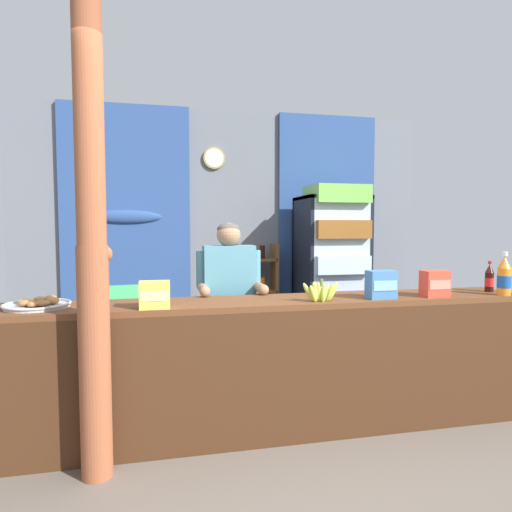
# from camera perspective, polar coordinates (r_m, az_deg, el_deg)

# --- Properties ---
(ground_plane) EXTENTS (7.30, 7.30, 0.00)m
(ground_plane) POSITION_cam_1_polar(r_m,az_deg,el_deg) (3.97, 0.05, -17.61)
(ground_plane) COLOR #665B51
(back_wall_curtained) EXTENTS (4.98, 0.22, 2.86)m
(back_wall_curtained) POSITION_cam_1_polar(r_m,az_deg,el_deg) (5.40, -3.94, 3.95)
(back_wall_curtained) COLOR slate
(back_wall_curtained) RESTS_ON ground
(stall_counter) EXTENTS (3.86, 0.49, 0.94)m
(stall_counter) POSITION_cam_1_polar(r_m,az_deg,el_deg) (3.03, 1.96, -12.85)
(stall_counter) COLOR brown
(stall_counter) RESTS_ON ground
(timber_post) EXTENTS (0.20, 0.18, 2.68)m
(timber_post) POSITION_cam_1_polar(r_m,az_deg,el_deg) (2.62, -20.65, 0.05)
(timber_post) COLOR #995133
(timber_post) RESTS_ON ground
(drink_fridge) EXTENTS (0.74, 0.75, 1.91)m
(drink_fridge) POSITION_cam_1_polar(r_m,az_deg,el_deg) (5.12, 9.99, -0.70)
(drink_fridge) COLOR black
(drink_fridge) RESTS_ON ground
(bottle_shelf_rack) EXTENTS (0.48, 0.28, 1.25)m
(bottle_shelf_rack) POSITION_cam_1_polar(r_m,az_deg,el_deg) (5.22, 0.12, -4.95)
(bottle_shelf_rack) COLOR brown
(bottle_shelf_rack) RESTS_ON ground
(plastic_lawn_chair) EXTENTS (0.49, 0.49, 0.86)m
(plastic_lawn_chair) POSITION_cam_1_polar(r_m,az_deg,el_deg) (4.55, -17.31, -8.48)
(plastic_lawn_chair) COLOR #4CC675
(plastic_lawn_chair) RESTS_ON ground
(shopkeeper) EXTENTS (0.52, 0.42, 1.48)m
(shopkeeper) POSITION_cam_1_polar(r_m,az_deg,el_deg) (3.48, -3.55, -4.68)
(shopkeeper) COLOR #28282D
(shopkeeper) RESTS_ON ground
(soda_bottle_orange_soda) EXTENTS (0.09, 0.09, 0.33)m
(soda_bottle_orange_soda) POSITION_cam_1_polar(r_m,az_deg,el_deg) (3.72, 29.73, -2.38)
(soda_bottle_orange_soda) COLOR orange
(soda_bottle_orange_soda) RESTS_ON stall_counter
(soda_bottle_cola) EXTENTS (0.07, 0.07, 0.24)m
(soda_bottle_cola) POSITION_cam_1_polar(r_m,az_deg,el_deg) (3.87, 28.24, -2.63)
(soda_bottle_cola) COLOR black
(soda_bottle_cola) RESTS_ON stall_counter
(snack_box_crackers) EXTENTS (0.18, 0.13, 0.19)m
(snack_box_crackers) POSITION_cam_1_polar(r_m,az_deg,el_deg) (3.43, 22.38, -3.37)
(snack_box_crackers) COLOR #E5422D
(snack_box_crackers) RESTS_ON stall_counter
(snack_box_biscuit) EXTENTS (0.20, 0.12, 0.20)m
(snack_box_biscuit) POSITION_cam_1_polar(r_m,az_deg,el_deg) (3.21, 16.07, -3.62)
(snack_box_biscuit) COLOR #3D75B7
(snack_box_biscuit) RESTS_ON stall_counter
(snack_box_instant_noodle) EXTENTS (0.19, 0.12, 0.17)m
(snack_box_instant_noodle) POSITION_cam_1_polar(r_m,az_deg,el_deg) (2.78, -13.14, -4.97)
(snack_box_instant_noodle) COLOR #EAD14C
(snack_box_instant_noodle) RESTS_ON stall_counter
(pastry_tray) EXTENTS (0.40, 0.40, 0.06)m
(pastry_tray) POSITION_cam_1_polar(r_m,az_deg,el_deg) (3.08, -26.68, -5.65)
(pastry_tray) COLOR #BCBCC1
(pastry_tray) RESTS_ON stall_counter
(banana_bunch) EXTENTS (0.28, 0.06, 0.16)m
(banana_bunch) POSITION_cam_1_polar(r_m,az_deg,el_deg) (3.00, 8.48, -4.73)
(banana_bunch) COLOR #B7C647
(banana_bunch) RESTS_ON stall_counter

